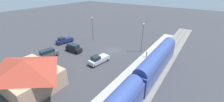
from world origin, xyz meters
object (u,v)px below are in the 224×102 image
object	(u,v)px
station_building	(27,73)
suv_charcoal	(48,53)
pickup_navy	(64,40)
light_pole_near_platform	(143,34)
light_pole_lot_center	(92,26)
pedestrian_on_platform	(147,53)
suv_black	(74,48)
pickup_silver	(99,59)

from	to	relation	value
station_building	suv_charcoal	bearing A→B (deg)	-49.64
pickup_navy	light_pole_near_platform	xyz separation A→B (m)	(-23.51, -7.75, 4.11)
light_pole_lot_center	pedestrian_on_platform	bearing A→B (deg)	173.41
suv_charcoal	light_pole_near_platform	distance (m)	25.56
station_building	suv_black	xyz separation A→B (m)	(4.75, -15.13, -1.68)
suv_charcoal	suv_black	world-z (taller)	same
suv_black	light_pole_near_platform	distance (m)	19.59
pedestrian_on_platform	pickup_navy	xyz separation A→B (m)	(26.21, 4.92, -0.25)
suv_charcoal	light_pole_near_platform	bearing A→B (deg)	-138.00
station_building	suv_charcoal	world-z (taller)	station_building
pedestrian_on_platform	light_pole_lot_center	distance (m)	20.71
suv_charcoal	pickup_silver	world-z (taller)	suv_charcoal
pedestrian_on_platform	station_building	bearing A→B (deg)	58.81
pedestrian_on_platform	light_pole_near_platform	distance (m)	5.49
suv_black	light_pole_lot_center	distance (m)	10.97
pickup_navy	pickup_silver	distance (m)	18.11
suv_black	pickup_silver	world-z (taller)	suv_black
suv_charcoal	suv_black	distance (m)	6.84
station_building	pedestrian_on_platform	distance (m)	26.88
pedestrian_on_platform	suv_charcoal	bearing A→B (deg)	33.23
station_building	suv_black	bearing A→B (deg)	-72.57
pedestrian_on_platform	suv_black	xyz separation A→B (m)	(18.65, 7.82, -0.13)
pickup_silver	pickup_navy	bearing A→B (deg)	-13.05
pedestrian_on_platform	light_pole_lot_center	xyz separation A→B (m)	(20.25, -2.34, 3.67)
suv_black	pickup_silver	xyz separation A→B (m)	(-10.07, 1.18, -0.12)
pickup_navy	pickup_silver	size ratio (longest dim) A/B	1.01
pickup_silver	light_pole_lot_center	bearing A→B (deg)	-44.17
pickup_silver	light_pole_near_platform	bearing A→B (deg)	-116.40
light_pole_lot_center	suv_charcoal	bearing A→B (deg)	85.80
pickup_navy	pickup_silver	bearing A→B (deg)	166.95
light_pole_lot_center	station_building	bearing A→B (deg)	104.10
pickup_silver	light_pole_lot_center	size ratio (longest dim) A/B	0.71
pedestrian_on_platform	suv_black	bearing A→B (deg)	22.76
pickup_navy	light_pole_lot_center	xyz separation A→B (m)	(-5.96, -7.26, 3.92)
station_building	pickup_navy	size ratio (longest dim) A/B	2.14
pedestrian_on_platform	suv_charcoal	xyz separation A→B (m)	(21.46, 14.06, -0.13)
light_pole_near_platform	suv_charcoal	bearing A→B (deg)	42.00
light_pole_near_platform	light_pole_lot_center	xyz separation A→B (m)	(17.56, 0.49, -0.18)
suv_charcoal	suv_black	bearing A→B (deg)	-114.26
pedestrian_on_platform	suv_black	distance (m)	20.22
pickup_navy	suv_black	world-z (taller)	suv_black
pedestrian_on_platform	pickup_navy	world-z (taller)	pickup_navy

